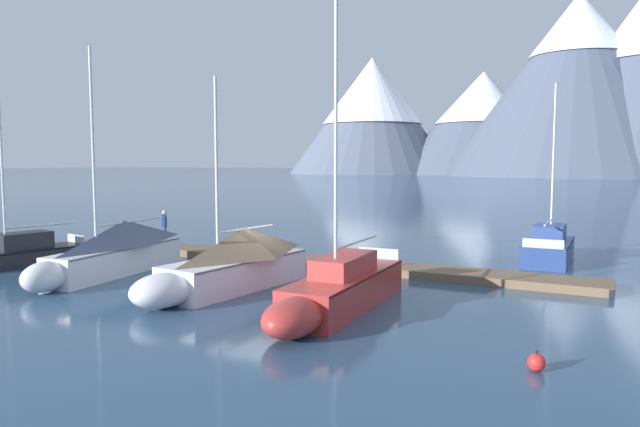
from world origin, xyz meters
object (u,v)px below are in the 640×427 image
at_px(sailboat_mid_dock_port, 230,262).
at_px(sailboat_mid_dock_starboard, 337,290).
at_px(sailboat_nearest_berth, 16,254).
at_px(sailboat_second_berth, 114,250).
at_px(mooring_buoy_channel_marker, 536,362).
at_px(person_on_dock, 165,225).
at_px(sailboat_far_berth, 550,247).

height_order(sailboat_mid_dock_port, sailboat_mid_dock_starboard, sailboat_mid_dock_starboard).
xyz_separation_m(sailboat_nearest_berth, sailboat_mid_dock_starboard, (15.08, -1.03, 0.13)).
xyz_separation_m(sailboat_second_berth, mooring_buoy_channel_marker, (15.69, -4.05, -0.79)).
xyz_separation_m(sailboat_mid_dock_port, person_on_dock, (-7.93, 6.04, 0.30)).
bearing_deg(sailboat_far_berth, sailboat_mid_dock_starboard, -112.26).
relative_size(sailboat_nearest_berth, mooring_buoy_channel_marker, 14.92).
relative_size(sailboat_nearest_berth, sailboat_second_berth, 0.80).
xyz_separation_m(sailboat_mid_dock_port, sailboat_mid_dock_starboard, (4.44, -1.11, -0.31)).
bearing_deg(sailboat_nearest_berth, person_on_dock, 66.10).
relative_size(sailboat_nearest_berth, sailboat_mid_dock_starboard, 0.73).
bearing_deg(sailboat_mid_dock_starboard, sailboat_mid_dock_port, 166.01).
bearing_deg(person_on_dock, sailboat_mid_dock_starboard, -30.03).
bearing_deg(sailboat_far_berth, sailboat_nearest_berth, -151.16).
distance_m(sailboat_nearest_berth, sailboat_far_berth, 22.85).
bearing_deg(sailboat_nearest_berth, sailboat_second_berth, 4.20).
relative_size(sailboat_mid_dock_port, sailboat_far_berth, 0.95).
relative_size(sailboat_second_berth, mooring_buoy_channel_marker, 18.75).
distance_m(sailboat_second_berth, mooring_buoy_channel_marker, 16.22).
distance_m(sailboat_second_berth, person_on_dock, 6.22).
bearing_deg(sailboat_mid_dock_starboard, sailboat_second_berth, 171.99).
height_order(sailboat_mid_dock_port, mooring_buoy_channel_marker, sailboat_mid_dock_port).
bearing_deg(sailboat_nearest_berth, sailboat_mid_dock_port, 0.39).
distance_m(sailboat_mid_dock_starboard, person_on_dock, 14.30).
bearing_deg(sailboat_mid_dock_port, sailboat_far_berth, 49.43).
height_order(sailboat_second_berth, sailboat_mid_dock_port, sailboat_second_berth).
xyz_separation_m(sailboat_nearest_berth, sailboat_far_berth, (20.01, 11.02, 0.11)).
bearing_deg(mooring_buoy_channel_marker, sailboat_mid_dock_starboard, 155.05).
relative_size(person_on_dock, mooring_buoy_channel_marker, 3.74).
bearing_deg(mooring_buoy_channel_marker, sailboat_far_berth, 92.92).
relative_size(sailboat_mid_dock_starboard, person_on_dock, 5.50).
height_order(sailboat_second_berth, sailboat_mid_dock_starboard, sailboat_mid_dock_starboard).
relative_size(sailboat_second_berth, sailboat_mid_dock_starboard, 0.91).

